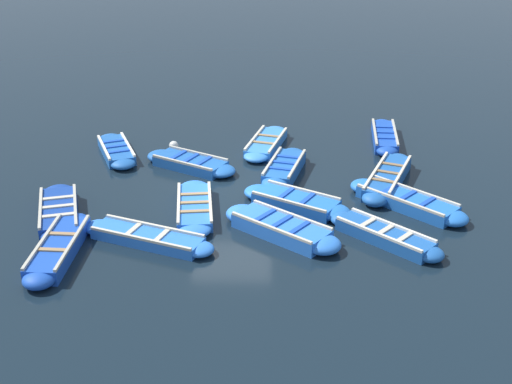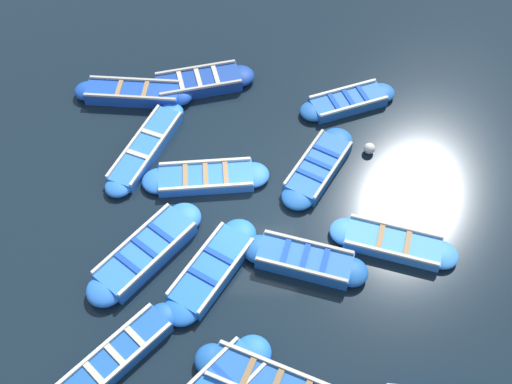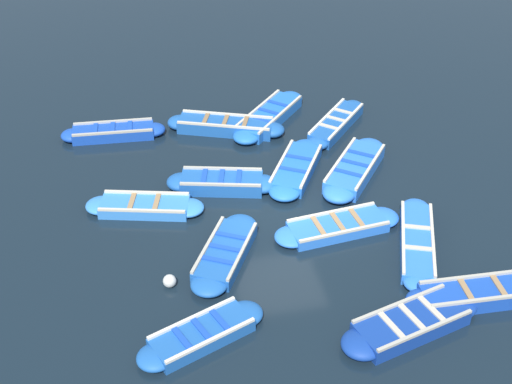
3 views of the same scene
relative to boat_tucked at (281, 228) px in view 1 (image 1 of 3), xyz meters
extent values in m
plane|color=black|center=(-2.70, -1.50, -0.20)|extent=(120.00, 120.00, 0.00)
cube|color=blue|center=(0.00, 0.00, -0.01)|extent=(2.48, 2.78, 0.40)
ellipsoid|color=blue|center=(-0.83, -1.07, -0.01)|extent=(1.34, 1.35, 0.40)
ellipsoid|color=blue|center=(0.83, 1.07, -0.01)|extent=(1.34, 1.35, 0.40)
cube|color=beige|center=(0.37, -0.29, 0.23)|extent=(1.70, 2.16, 0.07)
cube|color=beige|center=(-0.37, 0.29, 0.23)|extent=(1.70, 2.16, 0.07)
cube|color=#1947B7|center=(-0.35, -0.46, 0.21)|extent=(0.80, 0.66, 0.04)
cube|color=#1947B7|center=(0.00, 0.00, 0.21)|extent=(0.80, 0.66, 0.04)
cube|color=#1947B7|center=(0.35, 0.46, 0.21)|extent=(0.80, 0.66, 0.04)
cube|color=#1E59AD|center=(-4.47, -2.95, -0.04)|extent=(2.03, 2.57, 0.32)
ellipsoid|color=#1E59AD|center=(-5.05, -3.99, -0.04)|extent=(1.27, 1.28, 0.32)
ellipsoid|color=#1E59AD|center=(-3.89, -1.90, -0.04)|extent=(1.27, 1.28, 0.32)
cube|color=#B2AD9E|center=(-4.06, -3.17, 0.15)|extent=(1.21, 2.08, 0.07)
cube|color=#B2AD9E|center=(-4.87, -2.72, 0.15)|extent=(1.21, 2.08, 0.07)
cube|color=#1947B7|center=(-4.71, -3.39, 0.14)|extent=(0.84, 0.55, 0.04)
cube|color=#1947B7|center=(-4.47, -2.95, 0.14)|extent=(0.84, 0.55, 0.04)
cube|color=#1947B7|center=(-4.22, -2.50, 0.14)|extent=(0.84, 0.55, 0.04)
cube|color=#1E59AD|center=(-4.01, 0.13, -0.01)|extent=(2.51, 1.48, 0.40)
ellipsoid|color=#1E59AD|center=(-5.15, 0.43, -0.01)|extent=(1.05, 1.03, 0.40)
ellipsoid|color=#1E59AD|center=(-2.87, -0.17, -0.01)|extent=(1.05, 1.03, 0.40)
cube|color=#B2AD9E|center=(-4.11, -0.27, 0.23)|extent=(2.25, 0.66, 0.07)
cube|color=#B2AD9E|center=(-3.90, 0.53, 0.23)|extent=(2.25, 0.66, 0.07)
cube|color=#1947B7|center=(-4.49, 0.26, 0.21)|extent=(0.34, 0.81, 0.04)
cube|color=#1947B7|center=(-4.01, 0.13, 0.21)|extent=(0.34, 0.81, 0.04)
cube|color=#1947B7|center=(-3.52, 0.00, 0.21)|extent=(0.34, 0.81, 0.04)
cube|color=#1E59AD|center=(0.30, 2.76, -0.03)|extent=(2.42, 2.56, 0.34)
ellipsoid|color=#1E59AD|center=(-0.62, 1.75, -0.03)|extent=(1.02, 1.03, 0.34)
ellipsoid|color=#1E59AD|center=(1.22, 3.78, -0.03)|extent=(1.02, 1.03, 0.34)
cube|color=silver|center=(0.56, 2.53, 0.17)|extent=(1.86, 2.05, 0.07)
cube|color=silver|center=(0.04, 3.00, 0.17)|extent=(1.86, 2.05, 0.07)
cube|color=beige|center=(-0.09, 2.33, 0.16)|extent=(0.60, 0.56, 0.04)
cube|color=beige|center=(0.30, 2.76, 0.16)|extent=(0.60, 0.56, 0.04)
cube|color=beige|center=(0.69, 3.20, 0.16)|extent=(0.60, 0.56, 0.04)
cube|color=#1947B7|center=(-6.93, 3.77, -0.03)|extent=(2.64, 0.99, 0.34)
ellipsoid|color=#1947B7|center=(-8.23, 3.86, -0.03)|extent=(0.81, 0.79, 0.34)
ellipsoid|color=#1947B7|center=(-5.64, 3.67, -0.03)|extent=(0.81, 0.79, 0.34)
cube|color=#B2AD9E|center=(-6.96, 3.41, 0.17)|extent=(2.54, 0.27, 0.07)
cube|color=#B2AD9E|center=(-6.91, 4.13, 0.17)|extent=(2.54, 0.27, 0.07)
cube|color=#1947B7|center=(-7.48, 3.81, 0.16)|extent=(0.19, 0.71, 0.04)
cube|color=#1947B7|center=(-6.93, 3.77, 0.16)|extent=(0.19, 0.71, 0.04)
cube|color=#1947B7|center=(-6.39, 3.73, 0.16)|extent=(0.19, 0.71, 0.04)
cube|color=navy|center=(-0.80, -6.30, -0.01)|extent=(2.81, 1.69, 0.38)
ellipsoid|color=navy|center=(-2.07, -6.65, -0.01)|extent=(1.19, 1.17, 0.38)
ellipsoid|color=navy|center=(0.47, -5.95, -0.01)|extent=(1.19, 1.17, 0.38)
cube|color=#B2AD9E|center=(-0.67, -6.76, 0.21)|extent=(2.51, 0.76, 0.07)
cube|color=#B2AD9E|center=(-0.93, -5.84, 0.21)|extent=(2.51, 0.76, 0.07)
cube|color=beige|center=(-1.34, -6.45, 0.20)|extent=(0.37, 0.91, 0.04)
cube|color=beige|center=(-0.80, -6.30, 0.20)|extent=(0.37, 0.91, 0.04)
cube|color=beige|center=(-0.26, -6.15, 0.20)|extent=(0.37, 0.91, 0.04)
cube|color=#3884E0|center=(-6.30, -0.47, -0.06)|extent=(2.60, 1.53, 0.29)
ellipsoid|color=#3884E0|center=(-7.48, -0.16, -0.06)|extent=(1.07, 1.05, 0.29)
ellipsoid|color=#3884E0|center=(-5.12, -0.79, -0.06)|extent=(1.07, 1.05, 0.29)
cube|color=beige|center=(-6.41, -0.88, 0.12)|extent=(2.33, 0.70, 0.07)
cube|color=beige|center=(-6.19, -0.07, 0.12)|extent=(2.33, 0.70, 0.07)
cube|color=#9E7A51|center=(-6.63, -0.39, 0.11)|extent=(0.35, 0.82, 0.04)
cube|color=#9E7A51|center=(-5.96, -0.56, 0.11)|extent=(0.35, 0.82, 0.04)
cube|color=blue|center=(-1.32, -2.49, -0.06)|extent=(2.71, 1.26, 0.28)
ellipsoid|color=blue|center=(-2.62, -2.64, -0.06)|extent=(1.03, 1.00, 0.28)
ellipsoid|color=blue|center=(-0.02, -2.35, -0.06)|extent=(1.03, 1.00, 0.28)
cube|color=beige|center=(-1.27, -2.94, 0.11)|extent=(2.56, 0.36, 0.07)
cube|color=beige|center=(-1.37, -2.04, 0.11)|extent=(2.56, 0.36, 0.07)
cube|color=#9E7A51|center=(-1.87, -2.55, 0.10)|extent=(0.23, 0.88, 0.04)
cube|color=#9E7A51|center=(-1.32, -2.49, 0.10)|extent=(0.23, 0.88, 0.04)
cube|color=#9E7A51|center=(-0.77, -2.43, 0.10)|extent=(0.23, 0.88, 0.04)
cube|color=#1E59AD|center=(-3.31, 3.34, 0.00)|extent=(3.19, 1.92, 0.40)
ellipsoid|color=#1E59AD|center=(-4.75, 3.91, 0.00)|extent=(1.04, 1.03, 0.40)
ellipsoid|color=#1E59AD|center=(-1.87, 2.78, 0.00)|extent=(1.04, 1.03, 0.40)
cube|color=beige|center=(-3.45, 2.98, 0.23)|extent=(2.85, 1.18, 0.07)
cube|color=beige|center=(-3.17, 3.70, 0.23)|extent=(2.85, 1.18, 0.07)
cube|color=olive|center=(-3.92, 3.58, 0.21)|extent=(0.40, 0.75, 0.04)
cube|color=olive|center=(-3.31, 3.34, 0.21)|extent=(0.40, 0.75, 0.04)
cube|color=olive|center=(-2.70, 3.10, 0.21)|extent=(0.40, 0.75, 0.04)
cube|color=blue|center=(-1.76, 3.69, -0.02)|extent=(2.71, 2.85, 0.36)
ellipsoid|color=blue|center=(-2.77, 2.59, -0.02)|extent=(1.25, 1.25, 0.36)
ellipsoid|color=blue|center=(-0.76, 4.80, -0.02)|extent=(1.25, 1.25, 0.36)
cube|color=beige|center=(-1.44, 3.40, 0.19)|extent=(2.03, 2.23, 0.07)
cube|color=beige|center=(-2.08, 3.98, 0.19)|extent=(2.03, 2.23, 0.07)
cube|color=#1947B7|center=(-2.19, 3.22, 0.17)|extent=(0.71, 0.66, 0.04)
cube|color=#1947B7|center=(-1.76, 3.69, 0.17)|extent=(0.71, 0.66, 0.04)
cube|color=#1947B7|center=(-1.34, 4.16, 0.17)|extent=(0.71, 0.66, 0.04)
cube|color=#1947B7|center=(1.20, -5.76, -0.01)|extent=(2.94, 1.01, 0.38)
ellipsoid|color=#1947B7|center=(-0.25, -5.69, -0.01)|extent=(0.86, 0.84, 0.38)
ellipsoid|color=#1947B7|center=(2.64, -5.83, -0.01)|extent=(0.86, 0.84, 0.38)
cube|color=#B2AD9E|center=(1.18, -6.15, 0.21)|extent=(2.84, 0.22, 0.07)
cube|color=#B2AD9E|center=(1.22, -5.36, 0.21)|extent=(2.84, 0.22, 0.07)
cube|color=#9E7A51|center=(0.79, -5.74, 0.20)|extent=(0.18, 0.77, 0.04)
cube|color=#9E7A51|center=(1.61, -5.78, 0.20)|extent=(0.18, 0.77, 0.04)
cube|color=#1E59AD|center=(-5.48, -5.60, -0.05)|extent=(2.48, 1.70, 0.31)
ellipsoid|color=#1E59AD|center=(-6.55, -6.03, -0.05)|extent=(1.10, 1.09, 0.31)
ellipsoid|color=#1E59AD|center=(-4.41, -5.17, -0.05)|extent=(1.10, 1.09, 0.31)
cube|color=silver|center=(-5.33, -5.98, 0.14)|extent=(2.13, 0.92, 0.07)
cube|color=silver|center=(-5.63, -5.22, 0.14)|extent=(2.13, 0.92, 0.07)
cube|color=#1947B7|center=(-5.93, -5.78, 0.13)|extent=(0.43, 0.79, 0.04)
cube|color=#1947B7|center=(-5.48, -5.60, 0.13)|extent=(0.43, 0.79, 0.04)
cube|color=#1947B7|center=(-5.02, -5.41, 0.13)|extent=(0.43, 0.79, 0.04)
cube|color=blue|center=(0.50, -3.56, -0.06)|extent=(1.89, 3.16, 0.29)
ellipsoid|color=blue|center=(-0.06, -4.99, -0.06)|extent=(1.00, 1.01, 0.29)
ellipsoid|color=blue|center=(1.06, -2.13, -0.06)|extent=(1.00, 1.01, 0.29)
cube|color=beige|center=(0.85, -3.70, 0.12)|extent=(1.17, 2.83, 0.07)
cube|color=beige|center=(0.15, -3.43, 0.12)|extent=(1.17, 2.83, 0.07)
cube|color=beige|center=(0.34, -3.97, 0.11)|extent=(0.73, 0.40, 0.04)
cube|color=beige|center=(0.66, -3.16, 0.11)|extent=(0.73, 0.40, 0.04)
cube|color=blue|center=(-1.69, 0.44, -0.04)|extent=(2.11, 2.64, 0.33)
ellipsoid|color=blue|center=(-2.31, -0.63, -0.04)|extent=(1.27, 1.28, 0.33)
ellipsoid|color=blue|center=(-1.07, 1.51, -0.04)|extent=(1.27, 1.28, 0.33)
cube|color=beige|center=(-1.30, 0.21, 0.16)|extent=(1.29, 2.14, 0.07)
cube|color=beige|center=(-2.09, 0.68, 0.16)|extent=(1.29, 2.14, 0.07)
cube|color=#1947B7|center=(-1.87, 0.14, 0.15)|extent=(0.83, 0.56, 0.04)
cube|color=#1947B7|center=(-1.52, 0.75, 0.15)|extent=(0.83, 0.56, 0.04)
sphere|color=silver|center=(-5.98, -3.69, -0.04)|extent=(0.33, 0.33, 0.33)
camera|label=1|loc=(16.96, -0.31, 9.29)|focal=50.00mm
camera|label=2|loc=(-2.99, 7.86, 12.98)|focal=42.00mm
camera|label=3|loc=(-6.66, -16.71, 11.74)|focal=50.00mm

